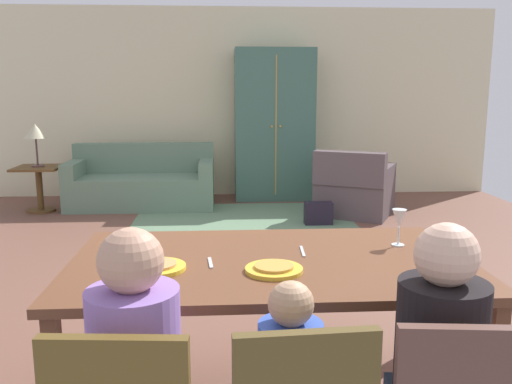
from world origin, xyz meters
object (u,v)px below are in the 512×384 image
Objects in this scene: plate_near_man at (157,268)px; handbag at (318,213)px; wine_glass at (399,220)px; couch at (142,184)px; table_lamp at (35,133)px; dining_table at (270,272)px; armchair at (354,190)px; plate_near_child at (274,270)px; side_table at (39,182)px; armoire at (274,125)px.

plate_near_man is 4.06m from handbag.
couch is (-1.95, 4.62, -0.59)m from wine_glass.
table_lamp is (-3.22, 4.36, 0.12)m from wine_glass.
dining_table is 4.35m from armchair.
plate_near_child is at bearing -151.44° from wine_glass.
side_table is (-3.97, 0.45, 0.06)m from armchair.
plate_near_child reaches higher than side_table.
table_lamp reaches higher than handbag.
wine_glass reaches higher than armchair.
dining_table is 1.59× the size of armchair.
dining_table is 5.74× the size of handbag.
couch is (-0.79, 4.92, -0.47)m from plate_near_man.
dining_table is 4.99m from couch.
couch is (-1.29, 4.98, -0.47)m from plate_near_child.
armchair is 0.55× the size of armoire.
armchair is 0.72m from handbag.
couch is at bearing 11.56° from table_lamp.
wine_glass reaches higher than side_table.
handbag is at bearing -14.66° from table_lamp.
table_lamp is at bearing -168.44° from couch.
couch is 0.90× the size of armoire.
handbag is (3.44, -0.90, -0.25)m from side_table.
armoire is (0.51, 5.23, 0.35)m from dining_table.
dining_table is 5.26m from armoire.
dining_table is at bearing -74.94° from couch.
plate_near_child is at bearing -61.58° from table_lamp.
dining_table is 5.22m from side_table.
plate_near_man is 0.13× the size of couch.
plate_near_child reaches higher than handbag.
dining_table reaches higher than side_table.
armoire is at bearing 84.37° from dining_table.
couch is at bearing 165.34° from armchair.
side_table is 1.81× the size of handbag.
dining_table is 7.35× the size of plate_near_man.
wine_glass is (1.17, 0.30, 0.12)m from plate_near_man.
side_table is at bearing 165.34° from handbag.
dining_table is at bearing -60.64° from table_lamp.
couch is (-1.29, 4.80, -0.39)m from dining_table.
wine_glass reaches higher than couch.
table_lamp is (-2.55, 4.72, 0.24)m from plate_near_child.
couch reaches higher than side_table.
couch is at bearing 151.97° from handbag.
armoire is (1.02, 5.35, 0.28)m from plate_near_man.
dining_table is 7.35× the size of plate_near_child.
plate_near_man is 1.21m from wine_glass.
wine_glass is 3.55m from handbag.
couch is 1.47m from table_lamp.
plate_near_child is 0.12× the size of armoire.
armchair is (1.41, 4.09, -0.38)m from dining_table.
handbag is at bearing -14.66° from side_table.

